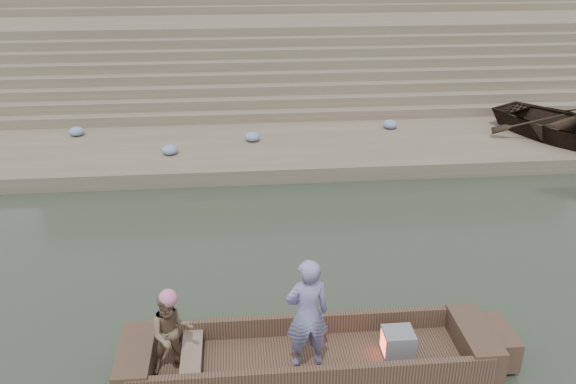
{
  "coord_description": "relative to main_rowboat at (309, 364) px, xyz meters",
  "views": [
    {
      "loc": [
        -4.55,
        -8.2,
        6.23
      ],
      "look_at": [
        -3.58,
        2.42,
        1.4
      ],
      "focal_mm": 37.3,
      "sensor_mm": 36.0,
      "label": 1
    }
  ],
  "objects": [
    {
      "name": "ground",
      "position": [
        3.58,
        1.08,
        -0.11
      ],
      "size": [
        120.0,
        120.0,
        0.0
      ],
      "primitive_type": "plane",
      "color": "#252F23",
      "rests_on": "ground"
    },
    {
      "name": "lower_landing",
      "position": [
        3.58,
        9.08,
        0.09
      ],
      "size": [
        32.0,
        4.0,
        0.4
      ],
      "primitive_type": "cube",
      "color": "#81735C",
      "rests_on": "ground"
    },
    {
      "name": "mid_landing",
      "position": [
        3.58,
        16.58,
        1.29
      ],
      "size": [
        32.0,
        3.0,
        2.8
      ],
      "primitive_type": "cube",
      "color": "#81735C",
      "rests_on": "ground"
    },
    {
      "name": "upper_landing",
      "position": [
        3.58,
        23.58,
        2.49
      ],
      "size": [
        32.0,
        3.0,
        5.2
      ],
      "primitive_type": "cube",
      "color": "#81735C",
      "rests_on": "ground"
    },
    {
      "name": "ghat_steps",
      "position": [
        3.58,
        18.27,
        1.69
      ],
      "size": [
        32.0,
        11.0,
        5.2
      ],
      "color": "#81735C",
      "rests_on": "ground"
    },
    {
      "name": "main_rowboat",
      "position": [
        0.0,
        0.0,
        0.0
      ],
      "size": [
        5.0,
        1.3,
        0.22
      ],
      "primitive_type": "cube",
      "color": "brown",
      "rests_on": "ground"
    },
    {
      "name": "rowboat_trim",
      "position": [
        0.21,
        -0.01,
        0.2
      ],
      "size": [
        6.04,
        2.63,
        1.98
      ],
      "color": "brown",
      "rests_on": "ground"
    },
    {
      "name": "standing_man",
      "position": [
        -0.05,
        -0.11,
        1.0
      ],
      "size": [
        0.7,
        0.51,
        1.78
      ],
      "primitive_type": "imported",
      "rotation": [
        0.0,
        0.0,
        3.28
      ],
      "color": "navy",
      "rests_on": "main_rowboat"
    },
    {
      "name": "rowing_man",
      "position": [
        -2.0,
        -0.05,
        0.76
      ],
      "size": [
        0.74,
        0.64,
        1.31
      ],
      "primitive_type": "imported",
      "rotation": [
        0.0,
        0.0,
        0.26
      ],
      "color": "#2B815B",
      "rests_on": "main_rowboat"
    },
    {
      "name": "television",
      "position": [
        1.34,
        -0.0,
        0.31
      ],
      "size": [
        0.46,
        0.42,
        0.4
      ],
      "color": "slate",
      "rests_on": "main_rowboat"
    },
    {
      "name": "beached_rowboat",
      "position": [
        8.63,
        8.6,
        0.75
      ],
      "size": [
        5.02,
        5.45,
        0.92
      ],
      "primitive_type": "imported",
      "rotation": [
        0.0,
        0.0,
        0.55
      ],
      "color": "#2D2116",
      "rests_on": "lower_landing"
    },
    {
      "name": "cloth_bundles",
      "position": [
        -1.31,
        9.61,
        0.42
      ],
      "size": [
        9.94,
        2.29,
        0.26
      ],
      "color": "#3F5999",
      "rests_on": "lower_landing"
    }
  ]
}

